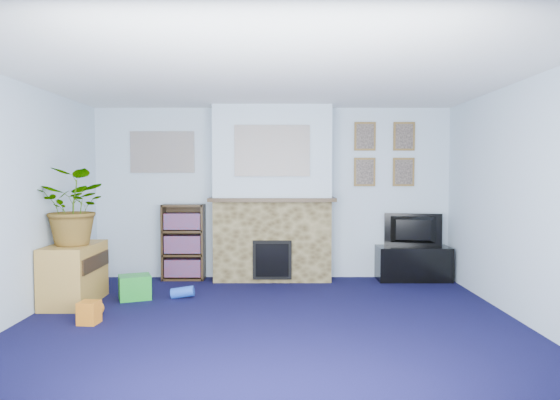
{
  "coord_description": "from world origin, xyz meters",
  "views": [
    {
      "loc": [
        0.09,
        -4.81,
        1.47
      ],
      "look_at": [
        0.1,
        0.97,
        1.17
      ],
      "focal_mm": 32.0,
      "sensor_mm": 36.0,
      "label": 1
    }
  ],
  "objects_px": {
    "tv_stand": "(413,264)",
    "sideboard": "(74,273)",
    "bookshelf": "(184,244)",
    "television": "(413,230)"
  },
  "relations": [
    {
      "from": "tv_stand",
      "to": "bookshelf",
      "type": "height_order",
      "value": "bookshelf"
    },
    {
      "from": "bookshelf",
      "to": "sideboard",
      "type": "height_order",
      "value": "bookshelf"
    },
    {
      "from": "bookshelf",
      "to": "sideboard",
      "type": "relative_size",
      "value": 1.21
    },
    {
      "from": "television",
      "to": "bookshelf",
      "type": "xyz_separation_m",
      "value": [
        -3.19,
        0.06,
        -0.19
      ]
    },
    {
      "from": "tv_stand",
      "to": "bookshelf",
      "type": "relative_size",
      "value": 0.95
    },
    {
      "from": "sideboard",
      "to": "television",
      "type": "bearing_deg",
      "value": 16.41
    },
    {
      "from": "tv_stand",
      "to": "sideboard",
      "type": "distance_m",
      "value": 4.36
    },
    {
      "from": "tv_stand",
      "to": "television",
      "type": "relative_size",
      "value": 1.26
    },
    {
      "from": "tv_stand",
      "to": "television",
      "type": "height_order",
      "value": "television"
    },
    {
      "from": "sideboard",
      "to": "bookshelf",
      "type": "bearing_deg",
      "value": 52.18
    }
  ]
}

